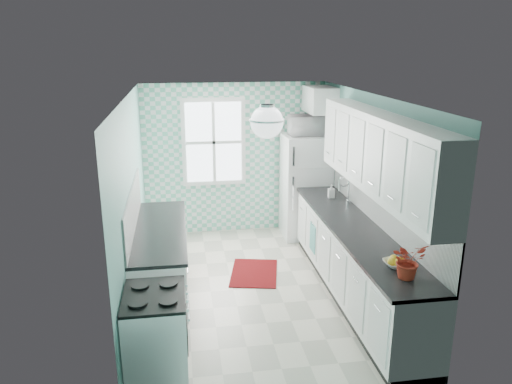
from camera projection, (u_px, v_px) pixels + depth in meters
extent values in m
cube|color=beige|center=(255.00, 289.00, 6.58)|extent=(3.00, 4.40, 0.02)
cube|color=white|center=(255.00, 96.00, 5.85)|extent=(3.00, 4.40, 0.02)
cube|color=#68A89E|center=(235.00, 159.00, 8.31)|extent=(3.00, 0.02, 2.50)
cube|color=#68A89E|center=(296.00, 277.00, 4.12)|extent=(3.00, 0.02, 2.50)
cube|color=#68A89E|center=(131.00, 204.00, 5.99)|extent=(0.02, 4.40, 2.50)
cube|color=#68A89E|center=(371.00, 192.00, 6.44)|extent=(0.02, 4.40, 2.50)
cube|color=#64C5A5|center=(235.00, 159.00, 8.28)|extent=(3.00, 0.01, 2.50)
cube|color=white|center=(214.00, 142.00, 8.12)|extent=(1.04, 0.05, 1.44)
cube|color=white|center=(214.00, 142.00, 8.11)|extent=(0.90, 0.02, 1.30)
cube|color=white|center=(381.00, 206.00, 6.07)|extent=(0.02, 3.60, 0.51)
cube|color=white|center=(133.00, 210.00, 5.94)|extent=(0.02, 2.15, 0.51)
cube|color=white|center=(379.00, 153.00, 5.66)|extent=(0.33, 3.20, 0.90)
cube|color=white|center=(319.00, 99.00, 7.85)|extent=(0.40, 0.74, 0.40)
cylinder|color=silver|center=(267.00, 106.00, 5.10)|extent=(0.14, 0.14, 0.04)
cylinder|color=silver|center=(267.00, 113.00, 5.12)|extent=(0.02, 0.02, 0.12)
sphere|color=white|center=(267.00, 122.00, 5.15)|extent=(0.34, 0.34, 0.34)
cube|color=white|center=(355.00, 264.00, 6.24)|extent=(0.60, 3.60, 0.90)
cube|color=black|center=(356.00, 229.00, 6.11)|extent=(0.63, 3.60, 0.04)
cube|color=white|center=(161.00, 265.00, 6.20)|extent=(0.60, 2.15, 0.90)
cube|color=black|center=(160.00, 230.00, 6.06)|extent=(0.63, 2.15, 0.04)
cube|color=silver|center=(306.00, 186.00, 8.17)|extent=(0.74, 0.70, 1.70)
cube|color=silver|center=(312.00, 168.00, 7.72)|extent=(0.72, 0.01, 0.02)
cube|color=silver|center=(294.00, 156.00, 7.60)|extent=(0.03, 0.03, 0.30)
cube|color=silver|center=(293.00, 193.00, 7.78)|extent=(0.03, 0.03, 0.54)
cube|color=white|center=(156.00, 336.00, 4.72)|extent=(0.57, 0.72, 0.85)
cube|color=black|center=(154.00, 296.00, 4.59)|extent=(0.57, 0.72, 0.03)
cube|color=black|center=(187.00, 329.00, 4.74)|extent=(0.01, 0.47, 0.28)
cube|color=silver|center=(334.00, 206.00, 6.97)|extent=(0.55, 0.47, 0.12)
cylinder|color=silver|center=(349.00, 191.00, 6.95)|extent=(0.02, 0.02, 0.30)
torus|color=silver|center=(344.00, 178.00, 6.88)|extent=(0.16, 0.02, 0.16)
cube|color=maroon|center=(254.00, 273.00, 7.00)|extent=(0.80, 1.01, 0.01)
cube|color=#58B49A|center=(313.00, 238.00, 6.99)|extent=(0.06, 0.26, 0.40)
imported|color=white|center=(396.00, 264.00, 5.02)|extent=(0.26, 0.26, 0.06)
imported|color=#B41111|center=(408.00, 260.00, 4.74)|extent=(0.38, 0.35, 0.36)
imported|color=#8FBAC3|center=(331.00, 191.00, 7.24)|extent=(0.09, 0.10, 0.20)
imported|color=silver|center=(307.00, 125.00, 7.88)|extent=(0.58, 0.40, 0.31)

